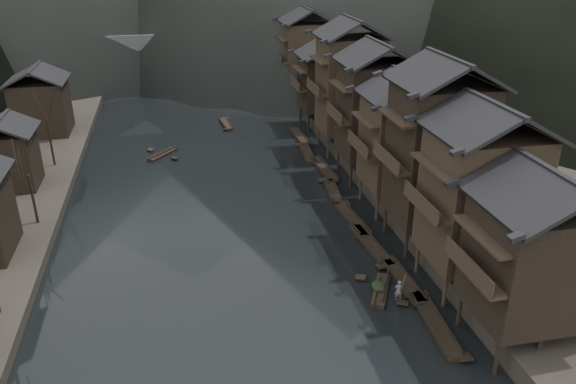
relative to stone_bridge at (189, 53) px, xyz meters
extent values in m
plane|color=black|center=(0.00, -72.00, -5.11)|extent=(300.00, 300.00, 0.00)
cube|color=#2D2823|center=(35.00, -32.00, -4.21)|extent=(40.00, 200.00, 1.80)
cylinder|color=black|center=(14.20, -82.40, -3.81)|extent=(0.30, 0.30, 2.90)
cylinder|color=black|center=(14.20, -77.60, -3.81)|extent=(0.30, 0.30, 2.90)
cylinder|color=black|center=(16.95, -82.40, -3.81)|extent=(0.30, 0.30, 2.90)
cylinder|color=black|center=(16.95, -77.60, -3.81)|extent=(0.30, 0.30, 2.90)
cube|color=black|center=(17.30, -80.00, 1.26)|extent=(7.00, 6.00, 7.54)
cube|color=#31251B|center=(13.30, -80.00, 0.89)|extent=(1.20, 5.70, 0.25)
cylinder|color=#31251B|center=(14.20, -75.40, -3.81)|extent=(0.30, 0.30, 2.90)
cylinder|color=#31251B|center=(14.20, -70.60, -3.81)|extent=(0.30, 0.30, 2.90)
cylinder|color=#31251B|center=(16.95, -75.40, -3.81)|extent=(0.30, 0.30, 2.90)
cylinder|color=#31251B|center=(16.95, -70.60, -3.81)|extent=(0.30, 0.30, 2.90)
cube|color=#31251B|center=(17.30, -73.00, 2.33)|extent=(7.00, 6.00, 9.68)
cube|color=#31251B|center=(13.30, -73.00, 1.84)|extent=(1.20, 5.70, 0.25)
cylinder|color=black|center=(14.20, -68.40, -3.81)|extent=(0.30, 0.30, 2.90)
cylinder|color=black|center=(14.20, -63.60, -3.81)|extent=(0.30, 0.30, 2.90)
cylinder|color=black|center=(16.95, -68.40, -3.81)|extent=(0.30, 0.30, 2.90)
cylinder|color=black|center=(16.95, -63.60, -3.81)|extent=(0.30, 0.30, 2.90)
cube|color=black|center=(17.30, -66.00, 3.19)|extent=(7.00, 6.00, 11.40)
cube|color=#31251B|center=(13.30, -66.00, 2.62)|extent=(1.20, 5.70, 0.25)
cylinder|color=#31251B|center=(14.20, -61.40, -3.81)|extent=(0.30, 0.30, 2.90)
cylinder|color=#31251B|center=(14.20, -56.60, -3.81)|extent=(0.30, 0.30, 2.90)
cylinder|color=#31251B|center=(16.95, -61.40, -3.81)|extent=(0.30, 0.30, 2.90)
cylinder|color=#31251B|center=(16.95, -56.60, -3.81)|extent=(0.30, 0.30, 2.90)
cube|color=#31251B|center=(17.30, -59.00, 1.74)|extent=(7.00, 6.00, 8.50)
cube|color=#31251B|center=(13.30, -59.00, 1.32)|extent=(1.20, 5.70, 0.25)
cylinder|color=black|center=(14.20, -53.40, -3.81)|extent=(0.30, 0.30, 2.90)
cylinder|color=black|center=(14.20, -48.60, -3.81)|extent=(0.30, 0.30, 2.90)
cylinder|color=black|center=(16.95, -53.40, -3.81)|extent=(0.30, 0.30, 2.90)
cylinder|color=black|center=(16.95, -48.60, -3.81)|extent=(0.30, 0.30, 2.90)
cube|color=black|center=(17.30, -51.00, 2.53)|extent=(7.00, 6.00, 10.08)
cube|color=#31251B|center=(13.30, -51.00, 2.02)|extent=(1.20, 5.70, 0.25)
cylinder|color=#31251B|center=(14.20, -44.40, -3.81)|extent=(0.30, 0.30, 2.90)
cylinder|color=#31251B|center=(14.20, -39.60, -3.81)|extent=(0.30, 0.30, 2.90)
cylinder|color=#31251B|center=(16.95, -44.40, -3.81)|extent=(0.30, 0.30, 2.90)
cylinder|color=#31251B|center=(16.95, -39.60, -3.81)|extent=(0.30, 0.30, 2.90)
cube|color=#31251B|center=(17.30, -42.00, 3.14)|extent=(7.00, 6.00, 11.29)
cube|color=#31251B|center=(13.30, -42.00, 2.57)|extent=(1.20, 5.70, 0.25)
cylinder|color=black|center=(14.20, -34.40, -3.81)|extent=(0.30, 0.30, 2.90)
cylinder|color=black|center=(14.20, -29.60, -3.81)|extent=(0.30, 0.30, 2.90)
cylinder|color=black|center=(16.95, -34.40, -3.81)|extent=(0.30, 0.30, 2.90)
cylinder|color=black|center=(16.95, -29.60, -3.81)|extent=(0.30, 0.30, 2.90)
cube|color=black|center=(17.30, -32.00, 1.08)|extent=(7.00, 6.00, 7.18)
cube|color=#31251B|center=(13.30, -32.00, 0.72)|extent=(1.20, 5.70, 0.25)
cylinder|color=#31251B|center=(14.20, -22.40, -3.81)|extent=(0.30, 0.30, 2.90)
cylinder|color=#31251B|center=(14.20, -17.60, -3.81)|extent=(0.30, 0.30, 2.90)
cylinder|color=#31251B|center=(16.95, -22.40, -3.81)|extent=(0.30, 0.30, 2.90)
cylinder|color=#31251B|center=(16.95, -17.60, -3.81)|extent=(0.30, 0.30, 2.90)
cube|color=#31251B|center=(17.30, -20.00, 2.50)|extent=(7.00, 6.00, 10.02)
cube|color=#31251B|center=(13.30, -20.00, 2.00)|extent=(1.20, 5.70, 0.25)
cube|color=black|center=(-20.50, -48.00, -1.01)|extent=(5.00, 5.00, 5.80)
cube|color=black|center=(-20.50, -30.00, -0.51)|extent=(6.50, 6.50, 6.80)
cylinder|color=black|center=(-17.00, -57.18, -1.59)|extent=(0.24, 0.24, 4.64)
cylinder|color=black|center=(-17.00, -42.58, -1.22)|extent=(0.24, 0.24, 5.38)
cube|color=black|center=(12.69, -77.21, -4.96)|extent=(1.67, 7.64, 0.30)
cube|color=black|center=(12.69, -77.21, -4.78)|extent=(1.72, 7.49, 0.10)
cube|color=black|center=(12.41, -73.58, -4.82)|extent=(1.00, 1.00, 0.37)
cube|color=black|center=(12.96, -80.83, -4.82)|extent=(1.00, 1.00, 0.37)
cube|color=black|center=(12.61, -71.79, -4.96)|extent=(1.27, 6.40, 0.30)
cube|color=black|center=(12.61, -71.79, -4.78)|extent=(1.33, 6.27, 0.10)
cube|color=black|center=(12.70, -68.73, -4.82)|extent=(0.96, 0.81, 0.33)
cube|color=black|center=(12.53, -74.84, -4.82)|extent=(0.96, 0.81, 0.33)
cube|color=black|center=(11.99, -65.94, -4.96)|extent=(1.68, 7.62, 0.30)
cube|color=black|center=(11.99, -65.94, -4.78)|extent=(1.73, 7.47, 0.10)
cube|color=black|center=(12.27, -62.33, -4.82)|extent=(1.00, 0.99, 0.36)
cube|color=black|center=(11.71, -69.56, -4.82)|extent=(1.00, 0.99, 0.36)
cube|color=black|center=(11.95, -61.18, -4.96)|extent=(1.64, 6.89, 0.30)
cube|color=black|center=(11.95, -61.18, -4.78)|extent=(1.68, 6.76, 0.10)
cube|color=black|center=(12.21, -57.92, -4.82)|extent=(1.00, 0.91, 0.35)
cube|color=black|center=(11.68, -64.45, -4.82)|extent=(1.00, 0.91, 0.35)
cube|color=black|center=(11.91, -54.31, -4.96)|extent=(1.72, 5.93, 0.30)
cube|color=black|center=(11.91, -54.31, -4.78)|extent=(1.76, 5.82, 0.10)
cube|color=black|center=(11.61, -51.53, -4.82)|extent=(1.01, 0.82, 0.32)
cube|color=black|center=(12.21, -57.10, -4.82)|extent=(1.01, 0.82, 0.32)
cube|color=black|center=(12.63, -48.52, -4.96)|extent=(1.42, 7.30, 0.30)
cube|color=black|center=(12.63, -48.52, -4.78)|extent=(1.47, 7.16, 0.10)
cube|color=black|center=(12.78, -45.04, -4.82)|extent=(0.97, 0.93, 0.36)
cube|color=black|center=(12.47, -52.00, -4.82)|extent=(0.97, 0.93, 0.36)
cube|color=black|center=(11.93, -42.94, -4.96)|extent=(1.58, 6.68, 0.30)
cube|color=black|center=(11.93, -42.94, -4.78)|extent=(1.63, 6.55, 0.10)
cube|color=black|center=(11.70, -39.77, -4.82)|extent=(0.99, 0.88, 0.34)
cube|color=black|center=(12.16, -46.11, -4.82)|extent=(0.99, 0.88, 0.34)
cube|color=black|center=(12.45, -36.51, -4.96)|extent=(1.29, 6.46, 0.30)
cube|color=black|center=(12.45, -36.51, -4.78)|extent=(1.34, 6.34, 0.10)
cube|color=black|center=(12.54, -33.43, -4.82)|extent=(0.96, 0.82, 0.34)
cube|color=black|center=(12.36, -39.60, -4.82)|extent=(0.96, 0.82, 0.34)
cube|color=black|center=(-5.54, -39.49, -4.96)|extent=(3.78, 4.38, 0.30)
cube|color=black|center=(-5.54, -39.49, -4.78)|extent=(3.76, 4.34, 0.10)
cube|color=black|center=(-6.98, -37.68, -4.82)|extent=(1.04, 1.00, 0.30)
cube|color=black|center=(-4.11, -41.29, -4.82)|extent=(1.04, 1.00, 0.30)
cube|color=black|center=(3.43, -28.83, -4.96)|extent=(1.49, 5.41, 0.30)
cube|color=black|center=(3.43, -28.83, -4.78)|extent=(1.53, 5.31, 0.10)
cube|color=black|center=(3.67, -26.28, -4.82)|extent=(0.91, 0.74, 0.31)
cube|color=black|center=(3.20, -31.39, -4.82)|extent=(0.91, 0.74, 0.31)
cube|color=black|center=(3.40, -9.48, -4.96)|extent=(3.73, 4.46, 0.30)
cube|color=black|center=(3.40, -9.48, -4.78)|extent=(3.71, 4.41, 0.10)
cube|color=black|center=(4.80, -7.64, -4.82)|extent=(1.04, 1.00, 0.30)
cube|color=black|center=(1.99, -11.33, -4.82)|extent=(1.04, 1.00, 0.30)
cube|color=#4C4C4F|center=(0.00, 0.00, 2.09)|extent=(40.00, 6.00, 1.60)
cube|color=#4C4C4F|center=(0.00, -2.70, 3.39)|extent=(40.00, 0.50, 1.00)
cube|color=#4C4C4F|center=(0.00, 2.70, 3.39)|extent=(40.00, 0.50, 1.00)
cube|color=#4C4C4F|center=(-14.00, 0.00, -1.91)|extent=(3.20, 6.00, 6.40)
cube|color=#4C4C4F|center=(-4.50, 0.00, -1.91)|extent=(3.20, 6.00, 6.40)
cube|color=#4C4C4F|center=(4.50, 0.00, -1.91)|extent=(3.20, 6.00, 6.40)
cube|color=#4C4C4F|center=(14.00, 0.00, -1.91)|extent=(3.20, 6.00, 6.40)
cube|color=black|center=(10.44, -72.68, -4.96)|extent=(2.87, 4.40, 0.30)
cube|color=black|center=(10.44, -72.68, -4.78)|extent=(2.88, 4.34, 0.10)
cube|color=black|center=(9.47, -70.78, -4.82)|extent=(0.98, 0.87, 0.29)
cube|color=black|center=(11.40, -74.58, -4.82)|extent=(0.98, 0.87, 0.29)
ellipsoid|color=black|center=(10.34, -72.48, -4.36)|extent=(1.06, 1.39, 0.64)
imported|color=slate|center=(11.20, -74.18, -3.83)|extent=(0.69, 0.53, 1.69)
cylinder|color=#8C7A51|center=(11.40, -74.18, -1.15)|extent=(0.86, 2.57, 3.69)
camera|label=1|loc=(-3.74, -105.98, 19.36)|focal=35.00mm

